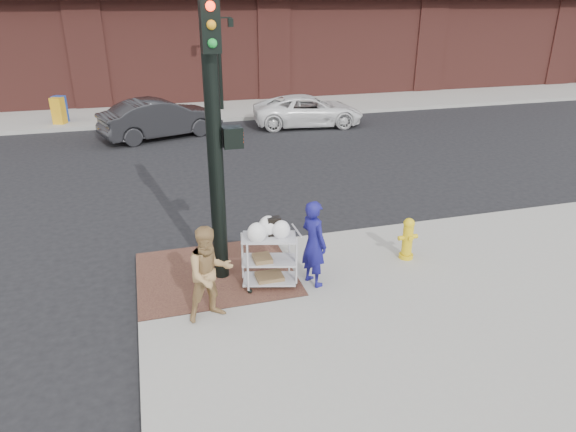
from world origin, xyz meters
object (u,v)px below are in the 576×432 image
object	(u,v)px
woman_blue	(314,243)
traffic_signal_pole	(215,131)
utility_cart	(269,256)
pedestrian_tan	(210,274)
minivan_white	(308,111)
fire_hydrant	(408,238)
sedan_dark	(161,118)
lamp_post	(219,53)

from	to	relation	value
woman_blue	traffic_signal_pole	bearing A→B (deg)	44.11
traffic_signal_pole	utility_cart	size ratio (longest dim) A/B	3.96
utility_cart	pedestrian_tan	bearing A→B (deg)	-147.49
minivan_white	fire_hydrant	distance (m)	12.01
pedestrian_tan	fire_hydrant	distance (m)	4.04
traffic_signal_pole	pedestrian_tan	distance (m)	2.30
pedestrian_tan	minivan_white	xyz separation A→B (m)	(5.79, 12.82, -0.31)
traffic_signal_pole	utility_cart	bearing A→B (deg)	-35.98
utility_cart	traffic_signal_pole	bearing A→B (deg)	144.02
fire_hydrant	minivan_white	bearing A→B (deg)	80.97
woman_blue	minivan_white	bearing A→B (deg)	-39.05
sedan_dark	minivan_white	bearing A→B (deg)	-105.75
fire_hydrant	sedan_dark	bearing A→B (deg)	108.95
utility_cart	fire_hydrant	distance (m)	2.81
lamp_post	pedestrian_tan	bearing A→B (deg)	-99.85
lamp_post	minivan_white	size ratio (longest dim) A/B	0.90
sedan_dark	fire_hydrant	size ratio (longest dim) A/B	5.25
minivan_white	utility_cart	distance (m)	12.99
pedestrian_tan	utility_cart	distance (m)	1.33
sedan_dark	minivan_white	size ratio (longest dim) A/B	0.99
sedan_dark	utility_cart	distance (m)	11.87
lamp_post	traffic_signal_pole	distance (m)	15.43
lamp_post	pedestrian_tan	size ratio (longest dim) A/B	2.58
lamp_post	utility_cart	xyz separation A→B (m)	(-1.75, -15.76, -1.90)
pedestrian_tan	sedan_dark	xyz separation A→B (m)	(-0.06, 12.51, -0.20)
traffic_signal_pole	woman_blue	distance (m)	2.51
woman_blue	pedestrian_tan	bearing A→B (deg)	85.31
minivan_white	utility_cart	bearing A→B (deg)	166.01
lamp_post	woman_blue	distance (m)	16.03
pedestrian_tan	minivan_white	bearing A→B (deg)	52.14
lamp_post	pedestrian_tan	xyz separation A→B (m)	(-2.86, -16.46, -1.69)
sedan_dark	utility_cart	bearing A→B (deg)	166.93
pedestrian_tan	utility_cart	xyz separation A→B (m)	(1.11, 0.71, -0.20)
minivan_white	traffic_signal_pole	bearing A→B (deg)	162.10
lamp_post	minivan_white	xyz separation A→B (m)	(2.94, -3.65, -2.00)
woman_blue	fire_hydrant	world-z (taller)	woman_blue
lamp_post	minivan_white	bearing A→B (deg)	-51.16
pedestrian_tan	fire_hydrant	size ratio (longest dim) A/B	1.86
lamp_post	woman_blue	xyz separation A→B (m)	(-0.99, -15.91, -1.69)
traffic_signal_pole	woman_blue	world-z (taller)	traffic_signal_pole
utility_cart	woman_blue	bearing A→B (deg)	-11.28
minivan_white	utility_cart	size ratio (longest dim) A/B	3.51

